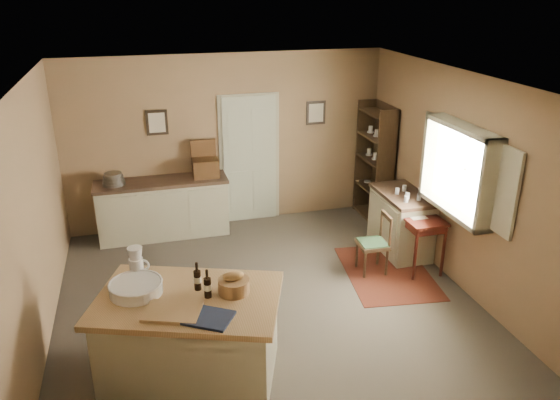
{
  "coord_description": "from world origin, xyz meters",
  "views": [
    {
      "loc": [
        -1.35,
        -5.7,
        3.69
      ],
      "look_at": [
        0.29,
        0.38,
        1.15
      ],
      "focal_mm": 35.0,
      "sensor_mm": 36.0,
      "label": 1
    }
  ],
  "objects_px": {
    "shelving_unit": "(377,163)",
    "right_cabinet": "(401,222)",
    "sideboard": "(164,206)",
    "desk_chair": "(373,244)",
    "work_island": "(190,334)",
    "writing_desk": "(418,222)"
  },
  "relations": [
    {
      "from": "shelving_unit",
      "to": "right_cabinet",
      "type": "bearing_deg",
      "value": -96.96
    },
    {
      "from": "sideboard",
      "to": "desk_chair",
      "type": "relative_size",
      "value": 2.43
    },
    {
      "from": "right_cabinet",
      "to": "shelving_unit",
      "type": "xyz_separation_m",
      "value": [
        0.15,
        1.23,
        0.49
      ]
    },
    {
      "from": "sideboard",
      "to": "desk_chair",
      "type": "bearing_deg",
      "value": -35.97
    },
    {
      "from": "work_island",
      "to": "desk_chair",
      "type": "height_order",
      "value": "work_island"
    },
    {
      "from": "writing_desk",
      "to": "shelving_unit",
      "type": "height_order",
      "value": "shelving_unit"
    },
    {
      "from": "work_island",
      "to": "writing_desk",
      "type": "distance_m",
      "value": 3.57
    },
    {
      "from": "writing_desk",
      "to": "right_cabinet",
      "type": "bearing_deg",
      "value": 90.02
    },
    {
      "from": "right_cabinet",
      "to": "shelving_unit",
      "type": "relative_size",
      "value": 0.56
    },
    {
      "from": "desk_chair",
      "to": "right_cabinet",
      "type": "xyz_separation_m",
      "value": [
        0.65,
        0.47,
        0.05
      ]
    },
    {
      "from": "desk_chair",
      "to": "right_cabinet",
      "type": "relative_size",
      "value": 0.76
    },
    {
      "from": "work_island",
      "to": "right_cabinet",
      "type": "xyz_separation_m",
      "value": [
        3.25,
        1.95,
        -0.02
      ]
    },
    {
      "from": "desk_chair",
      "to": "shelving_unit",
      "type": "relative_size",
      "value": 0.43
    },
    {
      "from": "writing_desk",
      "to": "desk_chair",
      "type": "bearing_deg",
      "value": -179.95
    },
    {
      "from": "desk_chair",
      "to": "shelving_unit",
      "type": "distance_m",
      "value": 1.96
    },
    {
      "from": "work_island",
      "to": "writing_desk",
      "type": "relative_size",
      "value": 2.46
    },
    {
      "from": "desk_chair",
      "to": "shelving_unit",
      "type": "xyz_separation_m",
      "value": [
        0.8,
        1.7,
        0.54
      ]
    },
    {
      "from": "work_island",
      "to": "right_cabinet",
      "type": "bearing_deg",
      "value": 51.08
    },
    {
      "from": "sideboard",
      "to": "writing_desk",
      "type": "distance_m",
      "value": 3.78
    },
    {
      "from": "writing_desk",
      "to": "right_cabinet",
      "type": "height_order",
      "value": "right_cabinet"
    },
    {
      "from": "sideboard",
      "to": "writing_desk",
      "type": "xyz_separation_m",
      "value": [
        3.27,
        -1.9,
        0.18
      ]
    },
    {
      "from": "writing_desk",
      "to": "desk_chair",
      "type": "relative_size",
      "value": 1.0
    }
  ]
}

